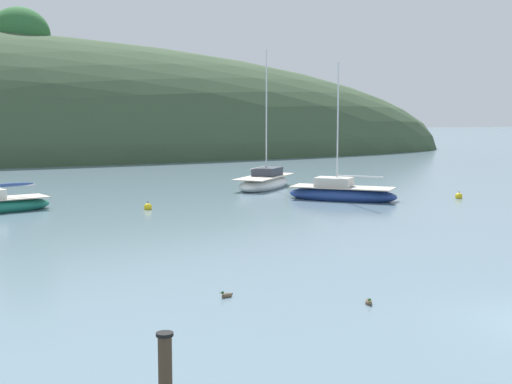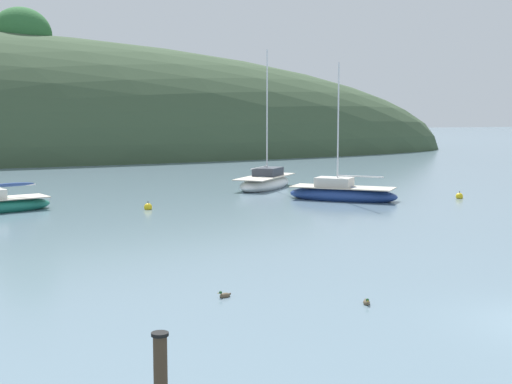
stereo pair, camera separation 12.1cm
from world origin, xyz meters
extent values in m
ellipsoid|color=#2D6633|center=(-7.71, 72.92, 14.05)|extent=(6.88, 6.25, 6.25)
ellipsoid|color=white|center=(5.38, 31.75, 0.31)|extent=(6.53, 6.66, 1.11)
cube|color=beige|center=(5.38, 31.75, 0.81)|extent=(6.01, 6.12, 0.06)
cube|color=#333842|center=(5.77, 32.15, 1.10)|extent=(2.65, 2.67, 0.59)
cylinder|color=silver|center=(5.62, 32.00, 5.13)|extent=(0.09, 0.09, 8.65)
cylinder|color=silver|center=(4.61, 30.95, 1.52)|extent=(2.08, 2.16, 0.07)
ellipsoid|color=navy|center=(7.17, 24.01, 0.29)|extent=(6.29, 6.17, 1.05)
cube|color=beige|center=(7.17, 24.01, 0.76)|extent=(5.79, 5.68, 0.06)
cube|color=beige|center=(6.79, 24.38, 1.05)|extent=(2.52, 2.51, 0.57)
cylinder|color=silver|center=(6.93, 24.24, 4.44)|extent=(0.09, 0.09, 7.35)
cylinder|color=silver|center=(7.93, 23.28, 1.45)|extent=(2.04, 1.97, 0.07)
cylinder|color=silver|center=(-11.31, 26.59, 1.33)|extent=(2.39, 0.70, 0.07)
ellipsoid|color=#2D4784|center=(-11.31, 26.59, 1.38)|extent=(2.33, 0.80, 0.20)
sphere|color=yellow|center=(-4.55, 24.25, 0.12)|extent=(0.44, 0.44, 0.44)
cylinder|color=black|center=(-4.55, 24.25, 0.39)|extent=(0.04, 0.04, 0.10)
sphere|color=yellow|center=(14.14, 22.06, 0.12)|extent=(0.44, 0.44, 0.44)
cylinder|color=black|center=(14.14, 22.06, 0.39)|extent=(0.04, 0.04, 0.10)
ellipsoid|color=brown|center=(-6.68, 5.68, 0.04)|extent=(0.37, 0.26, 0.16)
sphere|color=#1E4723|center=(-6.82, 5.64, 0.16)|extent=(0.09, 0.09, 0.09)
cone|color=gold|center=(-6.88, 5.62, 0.15)|extent=(0.05, 0.05, 0.04)
cone|color=brown|center=(-6.53, 5.72, 0.08)|extent=(0.09, 0.09, 0.08)
ellipsoid|color=brown|center=(-3.35, 3.56, 0.04)|extent=(0.30, 0.38, 0.16)
sphere|color=#1E4723|center=(-3.40, 3.43, 0.16)|extent=(0.09, 0.09, 0.09)
cone|color=gold|center=(-3.43, 3.37, 0.15)|extent=(0.05, 0.06, 0.04)
cone|color=brown|center=(-3.29, 3.70, 0.08)|extent=(0.09, 0.10, 0.08)
cylinder|color=#423323|center=(-10.25, -1.22, 0.70)|extent=(0.24, 0.24, 1.40)
cylinder|color=black|center=(-10.25, -1.22, 1.43)|extent=(0.30, 0.30, 0.06)
camera|label=1|loc=(-13.11, -12.43, 5.15)|focal=49.08mm
camera|label=2|loc=(-13.00, -12.48, 5.15)|focal=49.08mm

